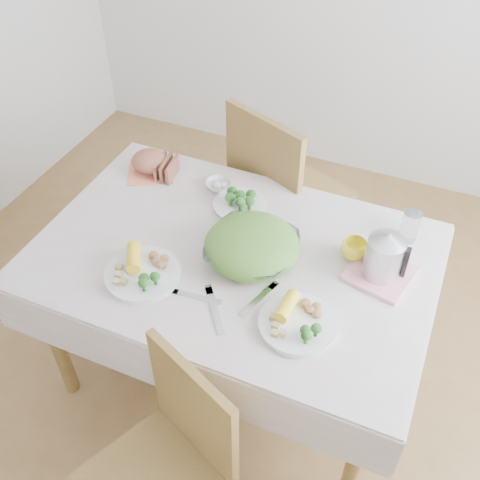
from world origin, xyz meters
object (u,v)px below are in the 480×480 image
at_px(dinner_plate_right, 298,324).
at_px(chair_far, 290,202).
at_px(electric_kettle, 385,252).
at_px(yellow_mug, 354,249).
at_px(salad_bowl, 252,250).
at_px(dining_table, 234,317).
at_px(dinner_plate_left, 143,274).
at_px(chair_near, 154,478).

bearing_deg(dinner_plate_right, chair_far, 109.87).
bearing_deg(electric_kettle, yellow_mug, 149.48).
height_order(salad_bowl, dinner_plate_right, salad_bowl).
bearing_deg(dining_table, dinner_plate_right, -34.60).
height_order(chair_far, salad_bowl, chair_far).
relative_size(dining_table, electric_kettle, 7.38).
bearing_deg(dinner_plate_left, salad_bowl, 36.87).
distance_m(chair_near, electric_kettle, 1.08).
height_order(chair_far, dinner_plate_left, chair_far).
bearing_deg(chair_far, salad_bowl, 119.45).
xyz_separation_m(yellow_mug, electric_kettle, (0.11, -0.06, 0.08)).
distance_m(dining_table, dinner_plate_right, 0.57).
height_order(chair_far, dinner_plate_right, chair_far).
xyz_separation_m(dining_table, chair_near, (0.06, -0.77, 0.09)).
distance_m(chair_far, yellow_mug, 0.79).
height_order(chair_near, yellow_mug, chair_near).
bearing_deg(dining_table, yellow_mug, 21.05).
xyz_separation_m(chair_far, electric_kettle, (0.55, -0.62, 0.42)).
relative_size(yellow_mug, electric_kettle, 0.50).
bearing_deg(salad_bowl, chair_near, -91.18).
relative_size(chair_far, yellow_mug, 10.79).
xyz_separation_m(salad_bowl, electric_kettle, (0.46, 0.10, 0.08)).
height_order(dining_table, electric_kettle, electric_kettle).
distance_m(dinner_plate_left, electric_kettle, 0.87).
xyz_separation_m(dining_table, electric_kettle, (0.54, 0.11, 0.51)).
distance_m(salad_bowl, dinner_plate_left, 0.41).
height_order(dinner_plate_right, yellow_mug, yellow_mug).
distance_m(dining_table, chair_near, 0.78).
bearing_deg(yellow_mug, chair_far, 127.39).
bearing_deg(dinner_plate_right, yellow_mug, 78.02).
distance_m(dinner_plate_right, yellow_mug, 0.41).
distance_m(chair_far, electric_kettle, 0.93).
bearing_deg(salad_bowl, yellow_mug, 24.64).
bearing_deg(dinner_plate_right, salad_bowl, 138.06).
bearing_deg(yellow_mug, dinner_plate_right, -101.98).
bearing_deg(dinner_plate_right, chair_near, -117.60).
xyz_separation_m(chair_near, salad_bowl, (0.02, 0.77, 0.34)).
relative_size(salad_bowl, dinner_plate_right, 1.25).
distance_m(dining_table, chair_far, 0.73).
bearing_deg(salad_bowl, dining_table, -177.55).
xyz_separation_m(dinner_plate_left, dinner_plate_right, (0.59, 0.01, 0.00)).
xyz_separation_m(chair_far, yellow_mug, (0.43, -0.57, 0.33)).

